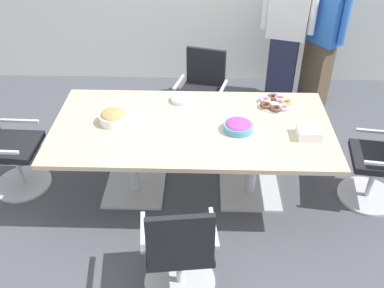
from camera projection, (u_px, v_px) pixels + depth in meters
name	position (u px, v px, depth m)	size (l,w,h in m)	color
ground_plane	(192.00, 191.00, 4.17)	(10.00, 10.00, 0.01)	#4C4F56
conference_table	(192.00, 137.00, 3.81)	(2.40, 1.20, 0.75)	#CCB793
office_chair_0	(180.00, 252.00, 3.04)	(0.60, 0.60, 0.91)	silver
office_chair_1	(383.00, 164.00, 3.85)	(0.61, 0.61, 0.91)	silver
office_chair_2	(202.00, 97.00, 4.83)	(0.66, 0.66, 0.91)	silver
office_chair_3	(8.00, 151.00, 4.01)	(0.56, 0.56, 0.91)	silver
person_standing_0	(287.00, 29.00, 4.96)	(0.61, 0.34, 1.83)	#232842
person_standing_1	(323.00, 36.00, 5.02)	(0.43, 0.55, 1.70)	brown
snack_bowl_cookies	(113.00, 117.00, 3.74)	(0.24, 0.24, 0.12)	white
snack_bowl_candy_mix	(238.00, 126.00, 3.64)	(0.25, 0.25, 0.09)	#4C9EC6
donut_platter	(275.00, 103.00, 3.99)	(0.31, 0.32, 0.04)	white
plate_stack	(181.00, 99.00, 4.05)	(0.20, 0.20, 0.04)	white
napkin_pile	(309.00, 132.00, 3.57)	(0.19, 0.19, 0.09)	white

